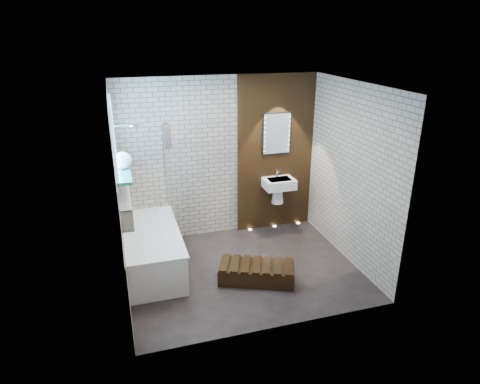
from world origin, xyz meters
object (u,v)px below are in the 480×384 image
object	(u,v)px
bathtub	(152,249)
washbasin	(279,187)
walnut_step	(257,273)
led_mirror	(277,134)
bath_screen	(168,172)

from	to	relation	value
bathtub	washbasin	xyz separation A→B (m)	(2.17, 0.62, 0.50)
walnut_step	bathtub	bearing A→B (deg)	150.52
led_mirror	walnut_step	size ratio (longest dim) A/B	0.69
bathtub	bath_screen	distance (m)	1.14
led_mirror	bathtub	bearing A→B (deg)	-160.22
washbasin	walnut_step	world-z (taller)	washbasin
led_mirror	walnut_step	bearing A→B (deg)	-118.96
led_mirror	washbasin	bearing A→B (deg)	-90.00
led_mirror	walnut_step	xyz separation A→B (m)	(-0.85, -1.53, -1.54)
bath_screen	walnut_step	world-z (taller)	bath_screen
washbasin	walnut_step	size ratio (longest dim) A/B	0.57
bathtub	walnut_step	bearing A→B (deg)	-29.48
bathtub	led_mirror	size ratio (longest dim) A/B	2.49
bath_screen	led_mirror	world-z (taller)	led_mirror
bathtub	walnut_step	distance (m)	1.53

